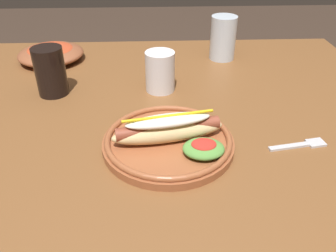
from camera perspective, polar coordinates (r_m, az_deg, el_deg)
The scene contains 7 objects.
dining_table at distance 0.84m, azimuth -0.27°, elevation -4.44°, with size 1.18×1.07×0.74m.
hot_dog_plate at distance 0.69m, azimuth 0.40°, elevation -2.03°, with size 0.26×0.26×0.08m.
fork at distance 0.76m, azimuth 20.96°, elevation -2.88°, with size 0.12×0.04×0.00m.
soda_cup at distance 0.93m, azimuth -18.63°, elevation 8.44°, with size 0.08×0.08×0.12m, color black.
water_cup at distance 1.11m, azimuth 8.95°, elevation 14.01°, with size 0.08×0.08×0.13m, color silver.
extra_cup at distance 0.90m, azimuth -1.30°, elevation 8.86°, with size 0.07×0.07×0.10m, color white.
side_bowl at distance 1.15m, azimuth -18.57°, elevation 11.21°, with size 0.20×0.20×0.05m.
Camera 1 is at (-0.03, -0.67, 1.16)m, focal length 37.38 mm.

